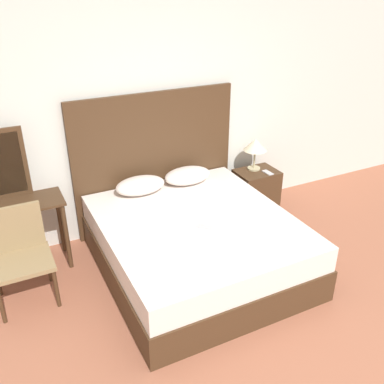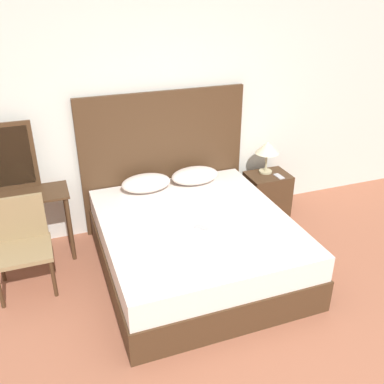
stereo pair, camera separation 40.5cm
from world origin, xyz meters
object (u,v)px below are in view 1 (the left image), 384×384
(phone_on_bed, at_px, (205,227))
(table_lamp, at_px, (255,146))
(phone_on_nightstand, at_px, (268,172))
(vanity_desk, at_px, (8,219))
(nightstand, at_px, (256,191))
(bed, at_px, (196,244))
(chair, at_px, (19,250))

(phone_on_bed, height_order, table_lamp, table_lamp)
(table_lamp, distance_m, phone_on_nightstand, 0.36)
(phone_on_nightstand, relative_size, vanity_desk, 0.15)
(nightstand, xyz_separation_m, vanity_desk, (-2.83, -0.01, 0.34))
(nightstand, height_order, phone_on_nightstand, phone_on_nightstand)
(bed, bearing_deg, chair, 167.90)
(phone_on_nightstand, xyz_separation_m, chair, (-2.88, -0.32, -0.04))
(bed, height_order, nightstand, bed)
(phone_on_bed, height_order, vanity_desk, vanity_desk)
(table_lamp, bearing_deg, nightstand, -89.57)
(phone_on_bed, xyz_separation_m, nightstand, (1.21, 0.92, -0.31))
(bed, distance_m, table_lamp, 1.57)
(bed, relative_size, chair, 2.29)
(bed, distance_m, nightstand, 1.43)
(vanity_desk, bearing_deg, nightstand, 0.17)
(bed, bearing_deg, table_lamp, 34.42)
(bed, height_order, table_lamp, table_lamp)
(vanity_desk, xyz_separation_m, chair, (0.03, -0.41, -0.11))
(phone_on_bed, distance_m, chair, 1.67)
(phone_on_nightstand, xyz_separation_m, vanity_desk, (-2.91, 0.09, 0.07))
(bed, relative_size, phone_on_nightstand, 12.96)
(phone_on_nightstand, bearing_deg, nightstand, 132.09)
(vanity_desk, bearing_deg, phone_on_bed, -29.43)
(table_lamp, bearing_deg, phone_on_bed, -140.56)
(phone_on_nightstand, height_order, vanity_desk, vanity_desk)
(table_lamp, bearing_deg, bed, -145.58)
(bed, bearing_deg, nightstand, 31.89)
(bed, relative_size, phone_on_bed, 12.39)
(table_lamp, height_order, phone_on_nightstand, table_lamp)
(nightstand, relative_size, chair, 0.61)
(phone_on_bed, relative_size, table_lamp, 0.41)
(phone_on_bed, bearing_deg, bed, 90.79)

